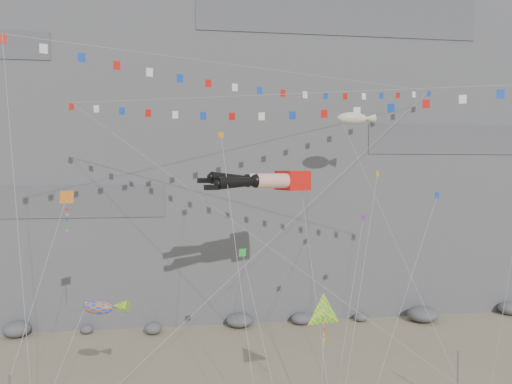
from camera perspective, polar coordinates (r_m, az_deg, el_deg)
cliff at (r=62.54m, az=-3.48°, el=11.81°), size 80.00×28.00×50.00m
talus_boulders at (r=48.89m, az=-1.87°, el=-14.46°), size 60.00×3.00×1.20m
anchor_pole_right at (r=35.13m, az=22.06°, el=-19.38°), size 0.12×0.12×3.73m
legs_kite at (r=36.04m, az=1.12°, el=1.30°), size 8.26×15.57×19.91m
flag_banner_upper at (r=39.02m, az=1.77°, el=13.75°), size 33.48×19.42×28.99m
flag_banner_lower at (r=35.08m, az=2.44°, el=11.03°), size 30.01×13.04×24.27m
harlequin_kite at (r=33.73m, az=-20.85°, el=-0.66°), size 3.69×7.49×14.93m
fish_windsock at (r=31.42m, az=-17.56°, el=-12.48°), size 4.86×5.40×8.70m
delta_kite at (r=29.76m, az=7.82°, el=-13.67°), size 3.07×5.69×8.72m
blimp_windsock at (r=43.82m, az=10.94°, el=8.20°), size 5.25×13.67×23.46m
small_kite_a at (r=35.97m, az=-3.90°, el=5.64°), size 1.61×13.92×21.95m
small_kite_b at (r=35.63m, az=12.08°, el=-3.42°), size 6.02×10.15×15.85m
small_kite_c at (r=33.16m, az=-1.50°, el=-7.23°), size 1.93×10.62×13.76m
small_kite_d at (r=38.27m, az=13.61°, el=1.32°), size 8.29×14.32×21.44m
small_kite_e at (r=36.56m, az=19.85°, el=-0.88°), size 9.22×8.47×17.50m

